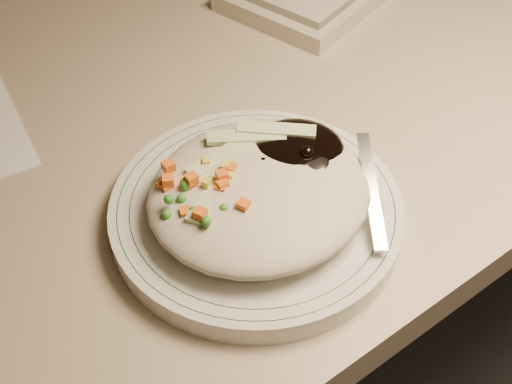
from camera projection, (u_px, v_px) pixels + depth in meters
desk at (223, 201)px, 0.92m from camera, size 1.40×0.70×0.74m
plate at (256, 213)px, 0.62m from camera, size 0.25×0.25×0.02m
plate_rim at (256, 205)px, 0.61m from camera, size 0.24×0.24×0.00m
meal at (261, 186)px, 0.60m from camera, size 0.21×0.19×0.05m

